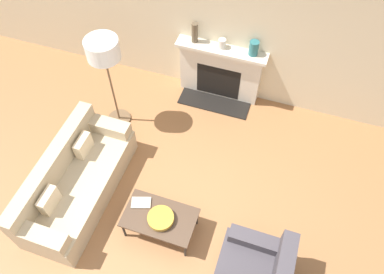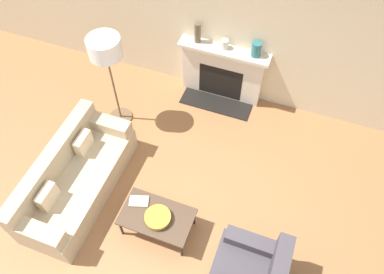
{
  "view_description": "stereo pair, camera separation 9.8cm",
  "coord_description": "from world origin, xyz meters",
  "px_view_note": "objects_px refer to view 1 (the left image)",
  "views": [
    {
      "loc": [
        0.79,
        -1.67,
        4.9
      ],
      "look_at": [
        -0.26,
        1.46,
        0.45
      ],
      "focal_mm": 35.0,
      "sensor_mm": 36.0,
      "label": 1
    },
    {
      "loc": [
        0.89,
        -1.64,
        4.9
      ],
      "look_at": [
        -0.26,
        1.46,
        0.45
      ],
      "focal_mm": 35.0,
      "sensor_mm": 36.0,
      "label": 2
    }
  ],
  "objects_px": {
    "couch": "(76,182)",
    "bowl": "(161,218)",
    "fireplace": "(220,72)",
    "mantel_vase_center_right": "(254,48)",
    "mantel_vase_center_left": "(222,43)",
    "floor_lamp": "(104,55)",
    "mantel_vase_left": "(195,33)",
    "book": "(141,203)",
    "coffee_table": "(160,218)"
  },
  "relations": [
    {
      "from": "mantel_vase_left",
      "to": "mantel_vase_center_right",
      "type": "distance_m",
      "value": 0.95
    },
    {
      "from": "bowl",
      "to": "floor_lamp",
      "type": "height_order",
      "value": "floor_lamp"
    },
    {
      "from": "mantel_vase_center_right",
      "to": "floor_lamp",
      "type": "bearing_deg",
      "value": -149.4
    },
    {
      "from": "floor_lamp",
      "to": "mantel_vase_center_right",
      "type": "relative_size",
      "value": 7.02
    },
    {
      "from": "floor_lamp",
      "to": "mantel_vase_center_right",
      "type": "distance_m",
      "value": 2.23
    },
    {
      "from": "fireplace",
      "to": "mantel_vase_center_right",
      "type": "xyz_separation_m",
      "value": [
        0.49,
        0.02,
        0.64
      ]
    },
    {
      "from": "mantel_vase_center_right",
      "to": "mantel_vase_left",
      "type": "bearing_deg",
      "value": 180.0
    },
    {
      "from": "coffee_table",
      "to": "mantel_vase_left",
      "type": "distance_m",
      "value": 2.89
    },
    {
      "from": "coffee_table",
      "to": "mantel_vase_center_right",
      "type": "bearing_deg",
      "value": 79.32
    },
    {
      "from": "couch",
      "to": "floor_lamp",
      "type": "relative_size",
      "value": 1.23
    },
    {
      "from": "floor_lamp",
      "to": "mantel_vase_left",
      "type": "relative_size",
      "value": 4.89
    },
    {
      "from": "bowl",
      "to": "mantel_vase_left",
      "type": "bearing_deg",
      "value": 99.52
    },
    {
      "from": "couch",
      "to": "mantel_vase_center_right",
      "type": "bearing_deg",
      "value": -35.69
    },
    {
      "from": "book",
      "to": "coffee_table",
      "type": "bearing_deg",
      "value": -37.32
    },
    {
      "from": "couch",
      "to": "bowl",
      "type": "xyz_separation_m",
      "value": [
        1.37,
        -0.19,
        0.14
      ]
    },
    {
      "from": "book",
      "to": "mantel_vase_left",
      "type": "height_order",
      "value": "mantel_vase_left"
    },
    {
      "from": "mantel_vase_center_left",
      "to": "mantel_vase_center_right",
      "type": "relative_size",
      "value": 0.64
    },
    {
      "from": "couch",
      "to": "bowl",
      "type": "height_order",
      "value": "couch"
    },
    {
      "from": "fireplace",
      "to": "mantel_vase_center_right",
      "type": "relative_size",
      "value": 6.29
    },
    {
      "from": "mantel_vase_left",
      "to": "fireplace",
      "type": "bearing_deg",
      "value": -1.94
    },
    {
      "from": "mantel_vase_left",
      "to": "book",
      "type": "bearing_deg",
      "value": -87.18
    },
    {
      "from": "bowl",
      "to": "mantel_vase_center_left",
      "type": "relative_size",
      "value": 2.26
    },
    {
      "from": "couch",
      "to": "mantel_vase_left",
      "type": "bearing_deg",
      "value": -19.31
    },
    {
      "from": "couch",
      "to": "mantel_vase_left",
      "type": "height_order",
      "value": "mantel_vase_left"
    },
    {
      "from": "fireplace",
      "to": "mantel_vase_center_left",
      "type": "relative_size",
      "value": 9.77
    },
    {
      "from": "fireplace",
      "to": "floor_lamp",
      "type": "xyz_separation_m",
      "value": [
        -1.42,
        -1.11,
        0.91
      ]
    },
    {
      "from": "bowl",
      "to": "mantel_vase_center_left",
      "type": "xyz_separation_m",
      "value": [
        -0.01,
        2.77,
        0.65
      ]
    },
    {
      "from": "bowl",
      "to": "mantel_vase_center_left",
      "type": "bearing_deg",
      "value": 90.3
    },
    {
      "from": "mantel_vase_left",
      "to": "mantel_vase_center_right",
      "type": "height_order",
      "value": "mantel_vase_left"
    },
    {
      "from": "floor_lamp",
      "to": "mantel_vase_center_right",
      "type": "height_order",
      "value": "floor_lamp"
    },
    {
      "from": "bowl",
      "to": "couch",
      "type": "bearing_deg",
      "value": 172.25
    },
    {
      "from": "fireplace",
      "to": "coffee_table",
      "type": "relative_size",
      "value": 1.57
    },
    {
      "from": "coffee_table",
      "to": "bowl",
      "type": "relative_size",
      "value": 2.75
    },
    {
      "from": "bowl",
      "to": "floor_lamp",
      "type": "bearing_deg",
      "value": 131.02
    },
    {
      "from": "mantel_vase_left",
      "to": "mantel_vase_center_right",
      "type": "xyz_separation_m",
      "value": [
        0.95,
        0.0,
        -0.05
      ]
    },
    {
      "from": "mantel_vase_center_left",
      "to": "couch",
      "type": "bearing_deg",
      "value": -117.69
    },
    {
      "from": "mantel_vase_center_left",
      "to": "book",
      "type": "bearing_deg",
      "value": -96.94
    },
    {
      "from": "coffee_table",
      "to": "mantel_vase_center_left",
      "type": "distance_m",
      "value": 2.83
    },
    {
      "from": "floor_lamp",
      "to": "mantel_vase_center_right",
      "type": "bearing_deg",
      "value": 30.6
    },
    {
      "from": "fireplace",
      "to": "mantel_vase_center_right",
      "type": "distance_m",
      "value": 0.81
    },
    {
      "from": "fireplace",
      "to": "mantel_vase_left",
      "type": "distance_m",
      "value": 0.83
    },
    {
      "from": "coffee_table",
      "to": "mantel_vase_left",
      "type": "relative_size",
      "value": 2.79
    },
    {
      "from": "coffee_table",
      "to": "mantel_vase_center_left",
      "type": "height_order",
      "value": "mantel_vase_center_left"
    },
    {
      "from": "floor_lamp",
      "to": "mantel_vase_center_left",
      "type": "distance_m",
      "value": 1.83
    },
    {
      "from": "bowl",
      "to": "book",
      "type": "height_order",
      "value": "bowl"
    },
    {
      "from": "couch",
      "to": "book",
      "type": "bearing_deg",
      "value": -92.7
    },
    {
      "from": "couch",
      "to": "mantel_vase_center_right",
      "type": "relative_size",
      "value": 8.64
    },
    {
      "from": "book",
      "to": "floor_lamp",
      "type": "height_order",
      "value": "floor_lamp"
    },
    {
      "from": "fireplace",
      "to": "floor_lamp",
      "type": "relative_size",
      "value": 0.9
    },
    {
      "from": "bowl",
      "to": "floor_lamp",
      "type": "xyz_separation_m",
      "value": [
        -1.42,
        1.64,
        0.96
      ]
    }
  ]
}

